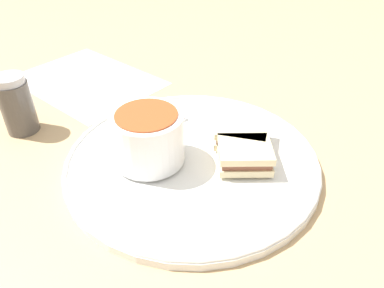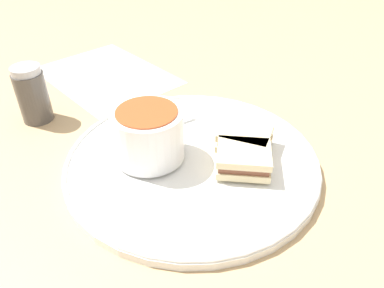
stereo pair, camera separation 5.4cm
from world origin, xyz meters
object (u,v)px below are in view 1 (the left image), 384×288
Objects in this scene: sandwich_half_near at (245,155)px; salt_shaker at (17,105)px; spoon at (142,135)px; sandwich_half_far at (242,134)px; soup_bowl at (148,137)px.

sandwich_half_near is 0.98× the size of salt_shaker.
sandwich_half_near is at bearing 126.12° from salt_shaker.
salt_shaker is at bearing -53.88° from sandwich_half_near.
spoon is 1.21× the size of sandwich_half_near.
soup_bowl is at bearing -20.92° from sandwich_half_far.
sandwich_half_far is (-0.11, 0.11, 0.01)m from spoon.
soup_bowl is 0.24m from salt_shaker.
salt_shaker is (0.25, -0.26, 0.02)m from sandwich_half_far.
spoon is (-0.02, -0.05, -0.03)m from soup_bowl.
sandwich_half_near reaches higher than spoon.
soup_bowl is at bearing 119.26° from salt_shaker.
salt_shaker is (0.14, -0.16, 0.03)m from spoon.
sandwich_half_near is (-0.08, 0.15, 0.01)m from spoon.
sandwich_half_near and sandwich_half_far have the same top height.
spoon is at bearing -42.76° from sandwich_half_far.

